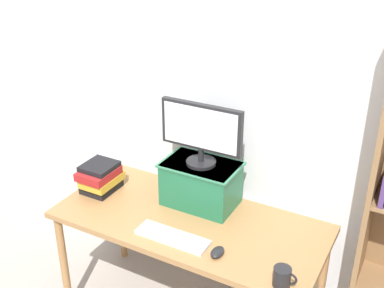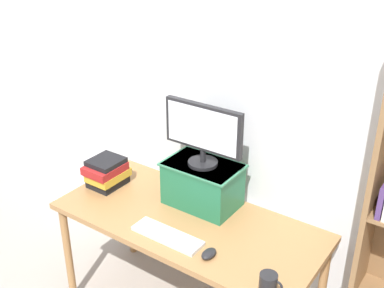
% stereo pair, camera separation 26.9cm
% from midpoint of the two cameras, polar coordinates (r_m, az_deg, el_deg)
% --- Properties ---
extents(back_wall, '(7.00, 0.08, 2.60)m').
position_cam_midpoint_polar(back_wall, '(2.97, 7.40, 3.87)').
color(back_wall, silver).
rests_on(back_wall, ground_plane).
extents(desk, '(1.60, 0.72, 0.77)m').
position_cam_midpoint_polar(desk, '(2.90, 2.20, -10.18)').
color(desk, '#9E7042').
rests_on(desk, ground_plane).
extents(riser_box, '(0.46, 0.30, 0.27)m').
position_cam_midpoint_polar(riser_box, '(2.92, 3.91, -4.75)').
color(riser_box, '#1E6642').
rests_on(riser_box, desk).
extents(computer_monitor, '(0.51, 0.18, 0.38)m').
position_cam_midpoint_polar(computer_monitor, '(2.76, 4.11, 1.43)').
color(computer_monitor, black).
rests_on(computer_monitor, riser_box).
extents(keyboard, '(0.42, 0.13, 0.02)m').
position_cam_midpoint_polar(keyboard, '(2.70, -0.05, -10.89)').
color(keyboard, silver).
rests_on(keyboard, desk).
extents(computer_mouse, '(0.06, 0.10, 0.04)m').
position_cam_midpoint_polar(computer_mouse, '(2.58, 5.07, -12.92)').
color(computer_mouse, black).
rests_on(computer_mouse, desk).
extents(book_stack, '(0.20, 0.26, 0.19)m').
position_cam_midpoint_polar(book_stack, '(3.16, -7.67, -3.45)').
color(book_stack, black).
rests_on(book_stack, desk).
extents(coffee_mug, '(0.12, 0.09, 0.10)m').
position_cam_midpoint_polar(coffee_mug, '(2.40, 12.39, -15.95)').
color(coffee_mug, black).
rests_on(coffee_mug, desk).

